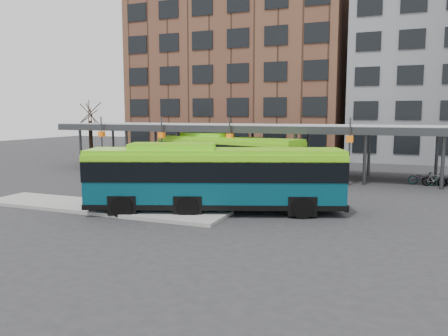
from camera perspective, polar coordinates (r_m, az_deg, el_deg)
ground at (r=24.23m, az=-0.82°, el=-4.95°), size 120.00×120.00×0.00m
boarding_island at (r=24.36m, az=-15.69°, el=-4.94°), size 14.00×3.00×0.18m
canopy at (r=35.96m, az=6.96°, el=5.22°), size 40.00×6.53×4.80m
tree at (r=43.44m, az=-16.99°, el=3.33°), size 1.64×1.64×5.60m
building_brick at (r=57.47m, az=2.18°, el=13.04°), size 26.00×14.00×22.00m
bus_front at (r=22.37m, az=-1.32°, el=-1.12°), size 13.10×7.09×3.57m
bus_rear at (r=34.75m, az=0.28°, el=1.78°), size 13.00×6.27×3.52m
pedestrian at (r=23.00m, az=-16.81°, el=-3.18°), size 0.73×0.76×1.76m
bike_rack at (r=34.31m, az=26.91°, el=-1.36°), size 4.80×1.39×1.03m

